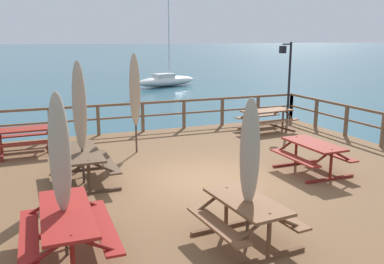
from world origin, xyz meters
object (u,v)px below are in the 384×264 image
object	(u,v)px
patio_umbrella_tall_mid_right	(250,153)
picnic_table_mid_right	(246,212)
picnic_table_back_right	(83,159)
sailboat_distant	(166,80)
patio_umbrella_short_mid	(80,106)
picnic_table_mid_left	(313,151)
lamp_post_hooked	(287,70)
picnic_table_back_left	(25,136)
patio_umbrella_short_back	(60,154)
picnic_table_mid_centre	(267,116)
patio_umbrella_tall_mid_left	(135,90)
picnic_table_front_right	(67,224)

from	to	relation	value
patio_umbrella_tall_mid_right	picnic_table_mid_right	bearing A→B (deg)	108.28
picnic_table_back_right	sailboat_distant	size ratio (longest dim) A/B	0.28
picnic_table_back_right	patio_umbrella_short_mid	world-z (taller)	patio_umbrella_short_mid
patio_umbrella_tall_mid_right	picnic_table_mid_left	bearing A→B (deg)	38.77
lamp_post_hooked	patio_umbrella_tall_mid_right	bearing A→B (deg)	-127.35
picnic_table_mid_right	picnic_table_back_left	size ratio (longest dim) A/B	0.99
picnic_table_mid_right	sailboat_distant	distance (m)	30.42
patio_umbrella_tall_mid_right	lamp_post_hooked	bearing A→B (deg)	52.65
patio_umbrella_short_back	sailboat_distant	distance (m)	30.71
patio_umbrella_short_back	lamp_post_hooked	world-z (taller)	lamp_post_hooked
picnic_table_back_left	patio_umbrella_short_mid	world-z (taller)	patio_umbrella_short_mid
picnic_table_back_right	picnic_table_mid_right	world-z (taller)	same
patio_umbrella_short_mid	picnic_table_back_left	bearing A→B (deg)	111.11
picnic_table_mid_centre	picnic_table_back_left	bearing A→B (deg)	-179.19
patio_umbrella_short_back	patio_umbrella_tall_mid_right	world-z (taller)	patio_umbrella_short_back
picnic_table_mid_centre	sailboat_distant	world-z (taller)	sailboat_distant
lamp_post_hooked	sailboat_distant	size ratio (longest dim) A/B	0.41
patio_umbrella_tall_mid_left	sailboat_distant	bearing A→B (deg)	69.62
picnic_table_mid_right	patio_umbrella_short_mid	xyz separation A→B (m)	(-2.11, 4.04, 1.28)
picnic_table_front_right	patio_umbrella_tall_mid_left	world-z (taller)	patio_umbrella_tall_mid_left
picnic_table_back_right	patio_umbrella_tall_mid_right	xyz separation A→B (m)	(2.12, -4.13, 1.00)
picnic_table_mid_right	patio_umbrella_tall_mid_right	distance (m)	1.02
lamp_post_hooked	patio_umbrella_tall_mid_left	bearing A→B (deg)	-162.69
patio_umbrella_tall_mid_left	sailboat_distant	world-z (taller)	sailboat_distant
picnic_table_back_right	picnic_table_mid_right	size ratio (longest dim) A/B	1.23
picnic_table_mid_left	patio_umbrella_tall_mid_right	bearing A→B (deg)	-141.23
picnic_table_front_right	patio_umbrella_short_back	bearing A→B (deg)	110.58
picnic_table_back_left	patio_umbrella_tall_mid_right	size ratio (longest dim) A/B	0.71
patio_umbrella_short_mid	patio_umbrella_tall_mid_right	bearing A→B (deg)	-62.46
picnic_table_mid_right	picnic_table_back_left	world-z (taller)	same
patio_umbrella_short_mid	lamp_post_hooked	size ratio (longest dim) A/B	0.90
picnic_table_back_left	patio_umbrella_short_mid	distance (m)	3.69
patio_umbrella_short_mid	sailboat_distant	world-z (taller)	sailboat_distant
picnic_table_front_right	picnic_table_mid_centre	bearing A→B (deg)	41.17
picnic_table_front_right	patio_umbrella_tall_mid_right	distance (m)	3.05
lamp_post_hooked	patio_umbrella_short_mid	bearing A→B (deg)	-153.48
picnic_table_front_right	picnic_table_back_left	xyz separation A→B (m)	(-0.57, 6.65, -0.01)
picnic_table_mid_centre	patio_umbrella_short_mid	xyz separation A→B (m)	(-7.06, -3.34, 1.27)
picnic_table_back_left	patio_umbrella_short_mid	bearing A→B (deg)	-68.89
picnic_table_front_right	picnic_table_mid_left	bearing A→B (deg)	18.58
lamp_post_hooked	picnic_table_mid_right	bearing A→B (deg)	-127.52
lamp_post_hooked	sailboat_distant	xyz separation A→B (m)	(1.94, 21.00, -2.41)
patio_umbrella_tall_mid_left	picnic_table_back_right	bearing A→B (deg)	-131.06
picnic_table_front_right	sailboat_distant	bearing A→B (deg)	68.86
picnic_table_back_left	picnic_table_mid_left	xyz separation A→B (m)	(6.77, -4.57, 0.00)
patio_umbrella_tall_mid_left	sailboat_distant	distance (m)	24.70
picnic_table_mid_left	patio_umbrella_short_mid	bearing A→B (deg)	166.35
sailboat_distant	patio_umbrella_tall_mid_right	bearing A→B (deg)	-105.77
picnic_table_mid_centre	picnic_table_front_right	bearing A→B (deg)	-138.83
patio_umbrella_tall_mid_left	patio_umbrella_tall_mid_right	bearing A→B (deg)	-87.30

